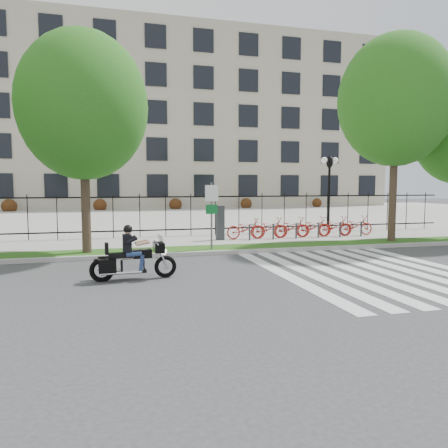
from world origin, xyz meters
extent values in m
plane|color=#353537|center=(0.00, 0.00, 0.00)|extent=(120.00, 120.00, 0.00)
cube|color=#A7A39D|center=(0.00, 4.10, 0.07)|extent=(60.00, 0.20, 0.15)
cube|color=#245816|center=(0.00, 4.95, 0.07)|extent=(60.00, 1.50, 0.15)
cube|color=#A19E97|center=(0.00, 7.45, 0.07)|extent=(60.00, 3.50, 0.15)
cube|color=#A19E97|center=(0.00, 25.00, 0.05)|extent=(80.00, 34.00, 0.10)
cube|color=#ACA58B|center=(0.00, 45.00, 10.00)|extent=(60.00, 20.00, 20.00)
cylinder|color=black|center=(10.00, 12.00, 2.00)|extent=(0.14, 0.14, 4.00)
cylinder|color=black|center=(10.00, 12.00, 3.90)|extent=(0.06, 0.70, 0.70)
sphere|color=white|center=(9.65, 12.00, 4.00)|extent=(0.36, 0.36, 0.36)
sphere|color=white|center=(10.35, 12.00, 4.00)|extent=(0.36, 0.36, 0.36)
cylinder|color=#35241D|center=(-3.38, 4.95, 2.06)|extent=(0.32, 0.32, 3.81)
ellipsoid|color=#155313|center=(-3.38, 4.95, 5.31)|extent=(4.49, 4.49, 5.17)
cylinder|color=#35241D|center=(9.20, 4.95, 2.41)|extent=(0.32, 0.32, 4.52)
ellipsoid|color=#155313|center=(9.20, 4.95, 6.11)|extent=(4.81, 4.81, 5.54)
cube|color=#2D2D33|center=(2.13, 7.20, 0.90)|extent=(0.35, 0.25, 1.50)
imported|color=#AB2119|center=(3.33, 7.20, 0.62)|extent=(1.78, 0.62, 0.94)
cylinder|color=#2D2D33|center=(3.33, 6.70, 0.50)|extent=(0.08, 0.08, 0.70)
imported|color=#AB2119|center=(4.43, 7.20, 0.62)|extent=(1.78, 0.62, 0.94)
cylinder|color=#2D2D33|center=(4.43, 6.70, 0.50)|extent=(0.08, 0.08, 0.70)
imported|color=#AB2119|center=(5.53, 7.20, 0.62)|extent=(1.78, 0.62, 0.94)
cylinder|color=#2D2D33|center=(5.53, 6.70, 0.50)|extent=(0.08, 0.08, 0.70)
imported|color=#AB2119|center=(6.63, 7.20, 0.62)|extent=(1.78, 0.62, 0.94)
cylinder|color=#2D2D33|center=(6.63, 6.70, 0.50)|extent=(0.08, 0.08, 0.70)
imported|color=#AB2119|center=(7.73, 7.20, 0.62)|extent=(1.78, 0.62, 0.94)
cylinder|color=#2D2D33|center=(7.73, 6.70, 0.50)|extent=(0.08, 0.08, 0.70)
imported|color=#AB2119|center=(8.83, 7.20, 0.62)|extent=(1.78, 0.62, 0.94)
cylinder|color=#2D2D33|center=(8.83, 6.70, 0.50)|extent=(0.08, 0.08, 0.70)
cylinder|color=#59595B|center=(1.12, 4.60, 1.40)|extent=(0.07, 0.07, 2.50)
cube|color=white|center=(1.12, 4.56, 2.25)|extent=(0.50, 0.03, 0.60)
cube|color=#0C6626|center=(1.12, 4.56, 1.65)|extent=(0.45, 0.03, 0.35)
torus|color=black|center=(-1.13, 0.64, 0.30)|extent=(0.62, 0.14, 0.62)
torus|color=black|center=(-2.82, 0.56, 0.30)|extent=(0.66, 0.16, 0.65)
cube|color=black|center=(-1.31, 0.64, 0.85)|extent=(0.29, 0.50, 0.27)
cube|color=#26262B|center=(-1.25, 0.64, 1.05)|extent=(0.15, 0.45, 0.27)
cube|color=silver|center=(-2.02, 0.60, 0.40)|extent=(0.55, 0.33, 0.36)
cube|color=black|center=(-1.75, 0.61, 0.70)|extent=(0.50, 0.33, 0.23)
cube|color=black|center=(-2.33, 0.59, 0.68)|extent=(0.64, 0.35, 0.12)
cube|color=black|center=(-2.69, 0.57, 0.87)|extent=(0.10, 0.31, 0.30)
cube|color=black|center=(-2.68, 0.30, 0.45)|extent=(0.45, 0.16, 0.36)
cube|color=black|center=(-2.70, 0.84, 0.45)|extent=(0.45, 0.16, 0.36)
cube|color=black|center=(-2.15, 0.60, 1.00)|extent=(0.23, 0.37, 0.46)
sphere|color=tan|center=(-2.13, 0.60, 1.34)|extent=(0.21, 0.21, 0.21)
sphere|color=black|center=(-2.13, 0.60, 1.37)|extent=(0.24, 0.24, 0.24)
camera|label=1|loc=(-2.64, -11.27, 2.54)|focal=35.00mm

